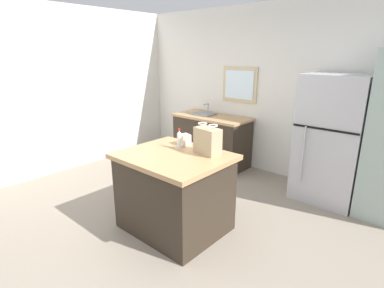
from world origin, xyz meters
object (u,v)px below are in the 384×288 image
(refrigerator, at_px, (332,139))
(bottle, at_px, (179,140))
(kitchen_island, at_px, (174,192))
(shopping_bag, at_px, (208,141))
(small_box, at_px, (185,140))

(refrigerator, bearing_deg, bottle, -123.15)
(kitchen_island, bearing_deg, bottle, 116.86)
(shopping_bag, distance_m, bottle, 0.36)
(refrigerator, relative_size, bottle, 7.18)
(shopping_bag, bearing_deg, refrigerator, 64.88)
(kitchen_island, distance_m, bottle, 0.59)
(kitchen_island, bearing_deg, refrigerator, 61.65)
(kitchen_island, height_order, shopping_bag, shopping_bag)
(refrigerator, relative_size, small_box, 13.36)
(refrigerator, xyz_separation_m, small_box, (-1.20, -1.58, 0.11))
(kitchen_island, bearing_deg, small_box, 114.28)
(small_box, bearing_deg, shopping_bag, -11.67)
(refrigerator, bearing_deg, kitchen_island, -118.35)
(refrigerator, distance_m, bottle, 2.08)
(refrigerator, bearing_deg, small_box, -127.11)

